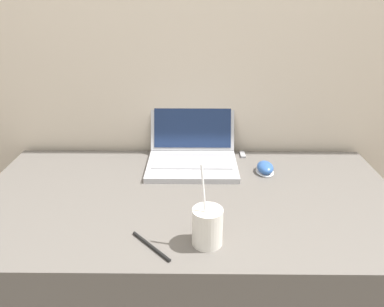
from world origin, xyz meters
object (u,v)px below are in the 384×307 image
object	(u,v)px
drink_cup	(207,226)
usb_stick	(243,154)
computer_mouse	(265,168)
laptop	(192,149)
pen	(151,246)

from	to	relation	value
drink_cup	usb_stick	xyz separation A→B (m)	(0.16, 0.59, -0.05)
drink_cup	computer_mouse	world-z (taller)	drink_cup
laptop	pen	xyz separation A→B (m)	(-0.11, -0.54, -0.05)
laptop	usb_stick	xyz separation A→B (m)	(0.21, 0.06, -0.05)
usb_stick	laptop	bearing A→B (deg)	-163.45
drink_cup	pen	size ratio (longest dim) A/B	1.88
usb_stick	computer_mouse	bearing A→B (deg)	-66.74
computer_mouse	laptop	bearing A→B (deg)	161.37
usb_stick	pen	bearing A→B (deg)	-117.35
drink_cup	usb_stick	size ratio (longest dim) A/B	3.86
computer_mouse	usb_stick	bearing A→B (deg)	113.26
computer_mouse	usb_stick	size ratio (longest dim) A/B	1.60
drink_cup	computer_mouse	size ratio (longest dim) A/B	2.42
laptop	drink_cup	xyz separation A→B (m)	(0.04, -0.52, 0.00)
laptop	usb_stick	size ratio (longest dim) A/B	5.82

